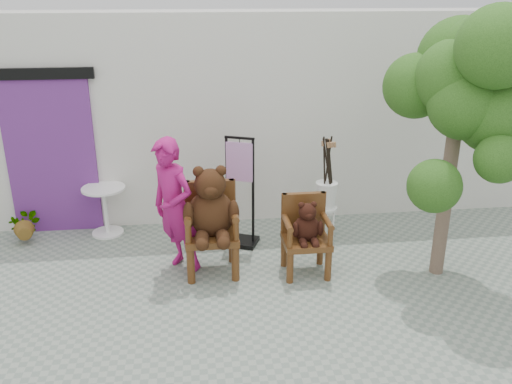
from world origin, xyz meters
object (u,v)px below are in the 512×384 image
at_px(chair_big, 211,214).
at_px(stool_bucket, 326,194).
at_px(cafe_table, 105,205).
at_px(chair_small, 306,229).
at_px(tree, 467,85).
at_px(display_stand, 240,204).
at_px(person, 176,207).

relative_size(chair_big, stool_bucket, 0.95).
bearing_deg(cafe_table, chair_small, -28.69).
xyz_separation_m(chair_big, tree, (2.83, -0.35, 1.53)).
height_order(chair_small, cafe_table, chair_small).
bearing_deg(tree, cafe_table, 159.15).
distance_m(display_stand, tree, 3.16).
bearing_deg(chair_small, chair_big, 173.13).
height_order(chair_big, person, person).
relative_size(cafe_table, tree, 0.22).
relative_size(chair_big, person, 0.80).
bearing_deg(display_stand, tree, -1.37).
xyz_separation_m(display_stand, stool_bucket, (1.20, 0.07, 0.06)).
distance_m(chair_big, tree, 3.23).
height_order(cafe_table, display_stand, display_stand).
bearing_deg(chair_big, stool_bucket, 26.29).
relative_size(chair_small, stool_bucket, 0.67).
bearing_deg(chair_big, chair_small, -6.87).
xyz_separation_m(chair_small, stool_bucket, (0.48, 0.93, 0.07)).
height_order(chair_small, person, person).
height_order(person, stool_bucket, person).
bearing_deg(tree, chair_big, 172.90).
relative_size(display_stand, stool_bucket, 1.04).
bearing_deg(chair_big, display_stand, 60.32).
bearing_deg(stool_bucket, chair_big, -153.71).
bearing_deg(chair_small, tree, -7.25).
xyz_separation_m(stool_bucket, tree, (1.21, -1.15, 1.67)).
xyz_separation_m(person, tree, (3.24, -0.40, 1.45)).
xyz_separation_m(chair_small, tree, (1.69, -0.22, 1.74)).
xyz_separation_m(chair_small, person, (-1.55, 0.18, 0.29)).
xyz_separation_m(person, cafe_table, (-1.03, 1.23, -0.42)).
distance_m(chair_small, stool_bucket, 1.05).
xyz_separation_m(chair_big, stool_bucket, (1.61, 0.80, -0.14)).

